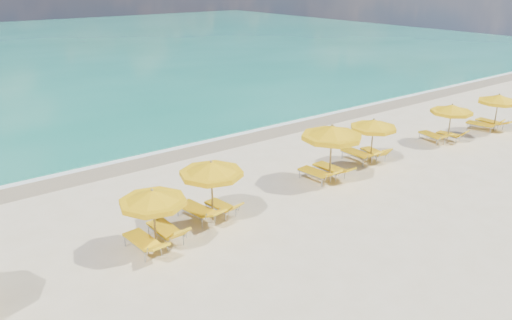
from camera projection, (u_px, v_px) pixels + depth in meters
ground_plane at (279, 199)px, 19.50m from camera, size 120.00×120.00×0.00m
ocean at (2, 53)px, 55.24m from camera, size 120.00×80.00×0.30m
wet_sand_band at (185, 150)px, 25.01m from camera, size 120.00×2.60×0.01m
foam_line at (177, 146)px, 25.60m from camera, size 120.00×1.20×0.03m
whitecap_near at (11, 127)px, 28.75m from camera, size 14.00×0.36×0.05m
whitecap_far at (169, 79)px, 41.91m from camera, size 18.00×0.30×0.05m
umbrella_2 at (153, 198)px, 15.29m from camera, size 2.34×2.34×2.15m
umbrella_3 at (211, 170)px, 17.20m from camera, size 2.45×2.45×2.28m
umbrella_4 at (332, 133)px, 20.33m from camera, size 3.05×3.05×2.57m
umbrella_5 at (373, 125)px, 22.64m from camera, size 2.79×2.79×2.15m
umbrella_6 at (452, 109)px, 25.34m from camera, size 2.57×2.57×2.12m
umbrella_7 at (499, 99)px, 27.17m from camera, size 2.32×2.32×2.18m
lounger_2_left at (143, 245)px, 15.76m from camera, size 0.78×2.02×0.74m
lounger_2_right at (166, 234)px, 16.40m from camera, size 0.70×1.96×0.90m
lounger_3_left at (197, 214)px, 17.81m from camera, size 1.00×2.17×0.77m
lounger_3_right at (222, 209)px, 18.23m from camera, size 0.75×1.69×0.74m
lounger_4_left at (316, 176)px, 21.15m from camera, size 0.82×1.99×0.78m
lounger_4_right at (330, 172)px, 21.62m from camera, size 0.71×2.00×0.73m
lounger_5_left at (358, 157)px, 23.33m from camera, size 0.69×2.04×0.82m
lounger_5_right at (374, 155)px, 23.68m from camera, size 0.88×1.76×0.82m
lounger_6_left at (432, 138)px, 26.05m from camera, size 0.95×1.96×0.78m
lounger_6_right at (449, 137)px, 26.32m from camera, size 0.67×1.63×0.74m
lounger_7_left at (481, 127)px, 27.91m from camera, size 1.01×1.99×0.85m
lounger_7_right at (490, 124)px, 28.35m from camera, size 0.70×2.02×0.72m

